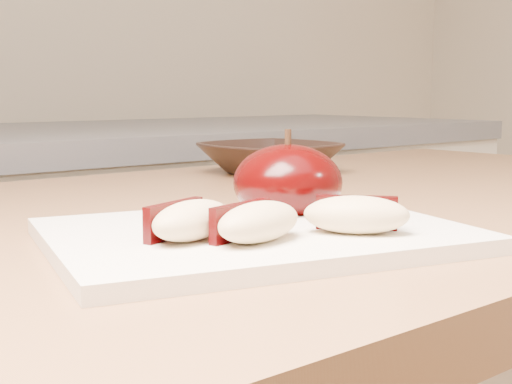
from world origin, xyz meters
TOP-DOWN VIEW (x-y plane):
  - cutting_board at (0.04, 0.37)m, footprint 0.33×0.27m
  - apple_half at (0.11, 0.41)m, footprint 0.11×0.11m
  - apple_wedge_a at (-0.02, 0.36)m, footprint 0.08×0.06m
  - apple_wedge_b at (0.01, 0.33)m, footprint 0.08×0.05m
  - apple_wedge_c at (0.08, 0.31)m, footprint 0.07×0.08m
  - bowl at (0.32, 0.68)m, footprint 0.17×0.17m

SIDE VIEW (x-z plane):
  - cutting_board at x=0.04m, z-range 0.90..0.91m
  - bowl at x=0.32m, z-range 0.90..0.94m
  - apple_wedge_a at x=-0.02m, z-range 0.91..0.94m
  - apple_wedge_b at x=0.01m, z-range 0.91..0.94m
  - apple_wedge_c at x=0.08m, z-range 0.91..0.94m
  - apple_half at x=0.11m, z-range 0.90..0.97m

